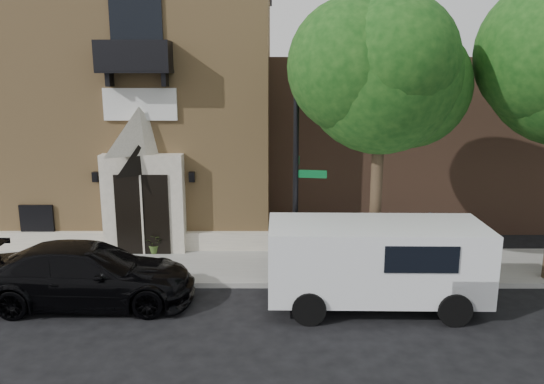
% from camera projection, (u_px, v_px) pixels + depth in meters
% --- Properties ---
extents(ground, '(120.00, 120.00, 0.00)m').
position_uv_depth(ground, '(160.00, 288.00, 14.75)').
color(ground, black).
rests_on(ground, ground).
extents(sidewalk, '(42.00, 3.00, 0.15)m').
position_uv_depth(sidewalk, '(203.00, 267.00, 16.19)').
color(sidewalk, gray).
rests_on(sidewalk, ground).
extents(church, '(12.20, 11.01, 9.30)m').
position_uv_depth(church, '(122.00, 104.00, 21.50)').
color(church, tan).
rests_on(church, ground).
extents(neighbour_building, '(18.00, 8.00, 6.40)m').
position_uv_depth(neighbour_building, '(478.00, 136.00, 22.80)').
color(neighbour_building, brown).
rests_on(neighbour_building, ground).
extents(street_tree_left, '(4.97, 4.38, 7.77)m').
position_uv_depth(street_tree_left, '(383.00, 73.00, 13.79)').
color(street_tree_left, '#38281C').
rests_on(street_tree_left, sidewalk).
extents(black_sedan, '(5.48, 2.32, 1.58)m').
position_uv_depth(black_sedan, '(88.00, 274.00, 13.63)').
color(black_sedan, black).
rests_on(black_sedan, ground).
extents(cargo_van, '(5.44, 2.36, 2.20)m').
position_uv_depth(cargo_van, '(384.00, 261.00, 13.33)').
color(cargo_van, white).
rests_on(cargo_van, ground).
extents(street_sign, '(0.92, 0.99, 5.84)m').
position_uv_depth(street_sign, '(296.00, 176.00, 14.52)').
color(street_sign, black).
rests_on(street_sign, sidewalk).
extents(fire_hydrant, '(0.49, 0.39, 0.85)m').
position_uv_depth(fire_hydrant, '(396.00, 264.00, 15.00)').
color(fire_hydrant, '#A31918').
rests_on(fire_hydrant, sidewalk).
extents(dumpster, '(2.08, 1.42, 1.25)m').
position_uv_depth(dumpster, '(349.00, 255.00, 15.06)').
color(dumpster, '#0E3514').
rests_on(dumpster, sidewalk).
extents(planter, '(0.65, 0.59, 0.63)m').
position_uv_depth(planter, '(155.00, 244.00, 17.13)').
color(planter, '#3E5824').
rests_on(planter, sidewalk).
extents(pedestrian_near, '(0.71, 0.54, 1.76)m').
position_uv_depth(pedestrian_near, '(428.00, 241.00, 15.54)').
color(pedestrian_near, black).
rests_on(pedestrian_near, sidewalk).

